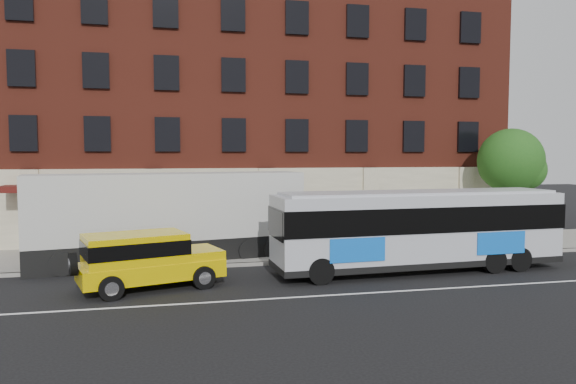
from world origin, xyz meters
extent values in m
plane|color=black|center=(0.00, 0.00, 0.00)|extent=(120.00, 120.00, 0.00)
cube|color=gray|center=(0.00, 9.00, 0.07)|extent=(60.00, 6.00, 0.15)
cube|color=gray|center=(0.00, 6.00, 0.07)|extent=(60.00, 0.25, 0.15)
cube|color=silver|center=(0.00, 0.50, 0.01)|extent=(60.00, 0.12, 0.01)
cube|color=maroon|center=(0.00, 17.00, 7.65)|extent=(30.00, 10.00, 15.00)
cube|color=beige|center=(0.00, 11.85, 2.15)|extent=(30.00, 0.35, 4.00)
cube|color=#450F0C|center=(-11.00, 11.00, 3.25)|extent=(4.20, 2.20, 0.30)
cube|color=beige|center=(-12.00, 11.75, 2.15)|extent=(0.90, 0.55, 4.00)
cube|color=beige|center=(-6.00, 11.75, 2.15)|extent=(0.90, 0.55, 4.00)
cube|color=beige|center=(0.00, 11.75, 2.15)|extent=(0.90, 0.55, 4.00)
cube|color=beige|center=(6.00, 11.75, 2.15)|extent=(0.90, 0.55, 4.00)
cube|color=beige|center=(12.00, 11.75, 2.15)|extent=(0.90, 0.55, 4.00)
cube|color=black|center=(-12.25, 11.92, 5.95)|extent=(1.30, 0.20, 1.80)
cube|color=black|center=(-8.75, 11.92, 5.95)|extent=(1.30, 0.20, 1.80)
cube|color=black|center=(-5.25, 11.92, 5.95)|extent=(1.30, 0.20, 1.80)
cube|color=black|center=(-1.75, 11.92, 5.95)|extent=(1.30, 0.20, 1.80)
cube|color=black|center=(1.75, 11.92, 5.95)|extent=(1.30, 0.20, 1.80)
cube|color=black|center=(5.25, 11.92, 5.95)|extent=(1.30, 0.20, 1.80)
cube|color=black|center=(8.75, 11.92, 5.95)|extent=(1.30, 0.20, 1.80)
cube|color=black|center=(12.25, 11.92, 5.95)|extent=(1.30, 0.20, 1.80)
cube|color=black|center=(-12.25, 11.92, 9.15)|extent=(1.30, 0.20, 1.80)
cube|color=black|center=(-8.75, 11.92, 9.15)|extent=(1.30, 0.20, 1.80)
cube|color=black|center=(-5.25, 11.92, 9.15)|extent=(1.30, 0.20, 1.80)
cube|color=black|center=(-1.75, 11.92, 9.15)|extent=(1.30, 0.20, 1.80)
cube|color=black|center=(1.75, 11.92, 9.15)|extent=(1.30, 0.20, 1.80)
cube|color=black|center=(5.25, 11.92, 9.15)|extent=(1.30, 0.20, 1.80)
cube|color=black|center=(8.75, 11.92, 9.15)|extent=(1.30, 0.20, 1.80)
cube|color=black|center=(12.25, 11.92, 9.15)|extent=(1.30, 0.20, 1.80)
cube|color=black|center=(-12.25, 11.92, 12.35)|extent=(1.30, 0.20, 1.80)
cube|color=black|center=(-8.75, 11.92, 12.35)|extent=(1.30, 0.20, 1.80)
cube|color=black|center=(-5.25, 11.92, 12.35)|extent=(1.30, 0.20, 1.80)
cube|color=black|center=(-1.75, 11.92, 12.35)|extent=(1.30, 0.20, 1.80)
cube|color=black|center=(1.75, 11.92, 12.35)|extent=(1.30, 0.20, 1.80)
cube|color=black|center=(5.25, 11.92, 12.35)|extent=(1.30, 0.20, 1.80)
cube|color=black|center=(8.75, 11.92, 12.35)|extent=(1.30, 0.20, 1.80)
cube|color=black|center=(12.25, 11.92, 12.35)|extent=(1.30, 0.20, 1.80)
cube|color=black|center=(-10.50, 11.78, 1.75)|extent=(2.60, 0.15, 2.80)
cube|color=black|center=(-4.50, 11.78, 1.75)|extent=(2.60, 0.15, 2.80)
cube|color=black|center=(1.50, 11.78, 1.75)|extent=(2.60, 0.15, 2.80)
cube|color=black|center=(7.50, 11.78, 1.75)|extent=(2.60, 0.15, 2.80)
cylinder|color=slate|center=(-8.50, 6.20, 1.25)|extent=(0.07, 0.07, 2.50)
cube|color=silver|center=(-8.50, 6.05, 2.05)|extent=(0.30, 0.03, 0.40)
cube|color=silver|center=(-8.50, 6.05, 1.55)|extent=(0.30, 0.03, 0.35)
cylinder|color=#362A1B|center=(13.50, 9.50, 1.65)|extent=(0.32, 0.32, 3.00)
sphere|color=#144513|center=(13.50, 9.50, 4.55)|extent=(3.60, 3.60, 3.60)
sphere|color=#144513|center=(14.20, 9.10, 4.05)|extent=(2.20, 2.20, 2.20)
sphere|color=#144513|center=(12.90, 9.90, 4.15)|extent=(2.00, 2.00, 2.00)
cube|color=#B0B3BC|center=(4.97, 3.43, 1.81)|extent=(12.33, 3.08, 2.90)
cube|color=black|center=(4.97, 3.43, 0.46)|extent=(12.38, 3.14, 0.25)
cube|color=#B0B3BC|center=(4.97, 3.43, 3.31)|extent=(11.70, 2.75, 0.12)
cube|color=black|center=(4.97, 3.43, 2.29)|extent=(12.41, 3.17, 1.02)
cube|color=blue|center=(1.77, 1.98, 1.27)|extent=(2.24, 0.14, 0.92)
cube|color=blue|center=(7.97, 4.87, 1.27)|extent=(2.24, 0.14, 0.92)
cylinder|color=black|center=(0.34, 2.07, 0.51)|extent=(1.03, 0.35, 1.02)
cylinder|color=black|center=(0.24, 4.37, 0.51)|extent=(1.03, 0.35, 1.02)
cylinder|color=black|center=(7.87, 2.40, 0.51)|extent=(1.03, 0.35, 1.02)
cylinder|color=black|center=(7.77, 4.70, 0.51)|extent=(1.03, 0.35, 1.02)
cylinder|color=black|center=(9.09, 2.46, 0.51)|extent=(1.03, 0.35, 1.02)
cylinder|color=black|center=(8.99, 4.76, 0.51)|extent=(1.03, 0.35, 1.02)
cube|color=#E4C100|center=(-5.86, 2.90, 0.68)|extent=(5.44, 3.45, 0.63)
cube|color=#E4C100|center=(-6.41, 2.73, 1.52)|extent=(3.91, 2.96, 1.05)
cube|color=black|center=(-6.41, 2.73, 1.58)|extent=(3.96, 3.01, 0.53)
cube|color=#E4C100|center=(-4.20, 3.39, 1.16)|extent=(2.08, 2.36, 0.32)
cube|color=black|center=(-3.42, 3.62, 0.74)|extent=(0.54, 1.63, 0.58)
cylinder|color=black|center=(-8.43, 2.14, 1.16)|extent=(0.45, 0.83, 0.80)
cylinder|color=black|center=(-4.00, 2.37, 0.42)|extent=(0.89, 0.52, 0.84)
cylinder|color=silver|center=(-4.00, 2.37, 0.42)|extent=(0.53, 0.43, 0.46)
cylinder|color=black|center=(-4.59, 4.35, 0.42)|extent=(0.89, 0.52, 0.84)
cylinder|color=silver|center=(-4.59, 4.35, 0.42)|extent=(0.53, 0.43, 0.46)
cylinder|color=black|center=(-7.13, 1.45, 0.42)|extent=(0.89, 0.52, 0.84)
cylinder|color=silver|center=(-7.13, 1.45, 0.42)|extent=(0.53, 0.43, 0.46)
cylinder|color=black|center=(-7.71, 3.42, 0.42)|extent=(0.89, 0.52, 0.84)
cylinder|color=silver|center=(-7.71, 3.42, 0.42)|extent=(0.53, 0.43, 0.46)
cube|color=black|center=(-5.16, 7.60, 0.56)|extent=(12.38, 4.50, 1.11)
cube|color=silver|center=(-5.16, 7.60, 2.58)|extent=(12.39, 4.54, 2.93)
cylinder|color=black|center=(-9.44, 5.66, 0.51)|extent=(1.05, 0.45, 1.01)
cylinder|color=black|center=(-9.85, 7.96, 0.51)|extent=(1.05, 0.45, 1.01)
cylinder|color=black|center=(-8.25, 5.87, 0.51)|extent=(1.05, 0.45, 1.01)
cylinder|color=black|center=(-8.65, 8.17, 0.51)|extent=(1.05, 0.45, 1.01)
cylinder|color=black|center=(-1.67, 7.03, 0.51)|extent=(1.05, 0.45, 1.01)
cylinder|color=black|center=(-2.08, 9.33, 0.51)|extent=(1.05, 0.45, 1.01)
cylinder|color=black|center=(-0.47, 7.24, 0.51)|extent=(1.05, 0.45, 1.01)
cylinder|color=black|center=(-0.88, 9.54, 0.51)|extent=(1.05, 0.45, 1.01)
camera|label=1|loc=(-5.12, -16.99, 4.88)|focal=33.27mm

